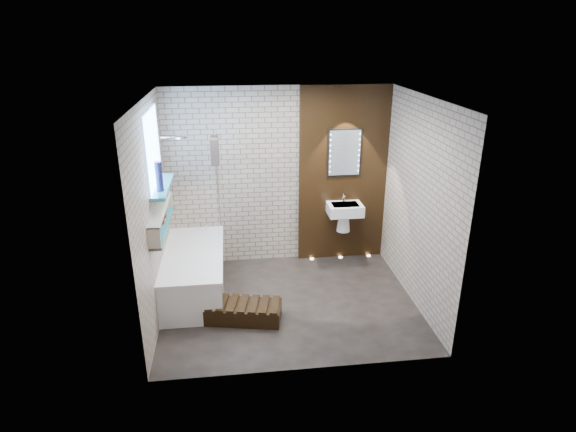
{
  "coord_description": "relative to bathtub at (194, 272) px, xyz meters",
  "views": [
    {
      "loc": [
        -0.68,
        -5.31,
        3.33
      ],
      "look_at": [
        0.0,
        0.15,
        1.15
      ],
      "focal_mm": 29.86,
      "sensor_mm": 36.0,
      "label": 1
    }
  ],
  "objects": [
    {
      "name": "bathtub",
      "position": [
        0.0,
        0.0,
        0.0
      ],
      "size": [
        0.79,
        1.74,
        0.7
      ],
      "color": "white",
      "rests_on": "ground"
    },
    {
      "name": "display_niche",
      "position": [
        -0.31,
        -0.3,
        0.91
      ],
      "size": [
        0.14,
        1.3,
        0.26
      ],
      "color": "teal",
      "rests_on": "room_shell"
    },
    {
      "name": "clerestory_window",
      "position": [
        -0.34,
        -0.1,
        1.61
      ],
      "size": [
        0.18,
        1.0,
        0.94
      ],
      "color": "#7FADE0",
      "rests_on": "room_shell"
    },
    {
      "name": "niche_bottles",
      "position": [
        -0.31,
        -0.38,
        0.87
      ],
      "size": [
        0.06,
        0.71,
        0.15
      ],
      "color": "maroon",
      "rests_on": "display_niche"
    },
    {
      "name": "washbasin",
      "position": [
        2.17,
        0.62,
        0.5
      ],
      "size": [
        0.5,
        0.36,
        0.58
      ],
      "color": "white",
      "rests_on": "walnut_panel"
    },
    {
      "name": "towel",
      "position": [
        0.35,
        0.33,
        1.56
      ],
      "size": [
        0.1,
        0.26,
        0.34
      ],
      "primitive_type": "cube",
      "color": "#2A2321",
      "rests_on": "bath_screen"
    },
    {
      "name": "shower_head",
      "position": [
        -0.08,
        0.5,
        1.71
      ],
      "size": [
        0.18,
        0.18,
        0.02
      ],
      "primitive_type": "cylinder",
      "color": "silver",
      "rests_on": "room_shell"
    },
    {
      "name": "floor_uplights",
      "position": [
        2.17,
        0.75,
        -0.29
      ],
      "size": [
        0.96,
        0.06,
        0.01
      ],
      "color": "#FFD899",
      "rests_on": "ground"
    },
    {
      "name": "sill_vases",
      "position": [
        -0.28,
        -0.33,
        1.43
      ],
      "size": [
        0.08,
        0.08,
        0.35
      ],
      "color": "#141538",
      "rests_on": "clerestory_window"
    },
    {
      "name": "walnut_panel",
      "position": [
        2.17,
        0.82,
        1.01
      ],
      "size": [
        1.3,
        0.06,
        2.6
      ],
      "primitive_type": "cube",
      "color": "black",
      "rests_on": "ground"
    },
    {
      "name": "bath_screen",
      "position": [
        0.35,
        0.44,
        0.99
      ],
      "size": [
        0.01,
        0.78,
        1.4
      ],
      "primitive_type": "cube",
      "color": "white",
      "rests_on": "bathtub"
    },
    {
      "name": "led_mirror",
      "position": [
        2.17,
        0.78,
        1.36
      ],
      "size": [
        0.5,
        0.02,
        0.7
      ],
      "color": "black",
      "rests_on": "walnut_panel"
    },
    {
      "name": "room_shell",
      "position": [
        1.22,
        -0.45,
        1.01
      ],
      "size": [
        3.24,
        3.2,
        2.6
      ],
      "color": "gray",
      "rests_on": "ground"
    },
    {
      "name": "ground",
      "position": [
        1.22,
        -0.45,
        -0.29
      ],
      "size": [
        3.2,
        3.2,
        0.0
      ],
      "primitive_type": "plane",
      "color": "black",
      "rests_on": "ground"
    },
    {
      "name": "walnut_step",
      "position": [
        0.62,
        -0.75,
        -0.19
      ],
      "size": [
        0.96,
        0.57,
        0.2
      ],
      "primitive_type": "cube",
      "rotation": [
        0.0,
        0.0,
        -0.2
      ],
      "color": "black",
      "rests_on": "ground"
    }
  ]
}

